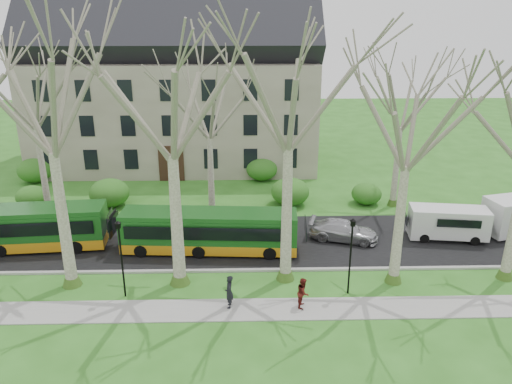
# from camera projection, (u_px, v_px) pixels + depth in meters

# --- Properties ---
(ground) EXTENTS (120.00, 120.00, 0.00)m
(ground) POSITION_uv_depth(u_px,v_px,m) (237.00, 285.00, 27.84)
(ground) COLOR #2C671D
(ground) RESTS_ON ground
(sidewalk) EXTENTS (70.00, 2.00, 0.06)m
(sidewalk) POSITION_uv_depth(u_px,v_px,m) (237.00, 310.00, 25.49)
(sidewalk) COLOR gray
(sidewalk) RESTS_ON ground
(road) EXTENTS (80.00, 8.00, 0.06)m
(road) POSITION_uv_depth(u_px,v_px,m) (238.00, 241.00, 32.99)
(road) COLOR black
(road) RESTS_ON ground
(curb) EXTENTS (80.00, 0.25, 0.14)m
(curb) POSITION_uv_depth(u_px,v_px,m) (238.00, 270.00, 29.22)
(curb) COLOR #A5A39E
(curb) RESTS_ON ground
(building) EXTENTS (26.50, 12.20, 16.00)m
(building) POSITION_uv_depth(u_px,v_px,m) (176.00, 80.00, 47.38)
(building) COLOR gray
(building) RESTS_ON ground
(tree_row_verge) EXTENTS (49.00, 7.00, 14.00)m
(tree_row_verge) POSITION_uv_depth(u_px,v_px,m) (236.00, 163.00, 25.68)
(tree_row_verge) COLOR gray
(tree_row_verge) RESTS_ON ground
(tree_row_far) EXTENTS (33.00, 7.00, 12.00)m
(tree_row_far) POSITION_uv_depth(u_px,v_px,m) (219.00, 133.00, 36.03)
(tree_row_far) COLOR gray
(tree_row_far) RESTS_ON ground
(lamp_row) EXTENTS (36.22, 0.22, 4.30)m
(lamp_row) POSITION_uv_depth(u_px,v_px,m) (237.00, 252.00, 26.01)
(lamp_row) COLOR black
(lamp_row) RESTS_ON ground
(hedges) EXTENTS (30.60, 8.60, 2.00)m
(hedges) POSITION_uv_depth(u_px,v_px,m) (182.00, 185.00, 40.51)
(hedges) COLOR #2A5719
(hedges) RESTS_ON ground
(bus_lead) EXTENTS (11.52, 3.27, 2.84)m
(bus_lead) POSITION_uv_depth(u_px,v_px,m) (13.00, 228.00, 31.42)
(bus_lead) COLOR #175118
(bus_lead) RESTS_ON road
(bus_follow) EXTENTS (11.01, 2.95, 2.72)m
(bus_follow) POSITION_uv_depth(u_px,v_px,m) (209.00, 231.00, 31.18)
(bus_follow) COLOR #175118
(bus_follow) RESTS_ON road
(sedan) EXTENTS (4.83, 3.02, 1.30)m
(sedan) POSITION_uv_depth(u_px,v_px,m) (344.00, 231.00, 32.90)
(sedan) COLOR #A6A6AA
(sedan) RESTS_ON road
(van_a) EXTENTS (5.17, 2.48, 2.17)m
(van_a) POSITION_uv_depth(u_px,v_px,m) (448.00, 224.00, 32.90)
(van_a) COLOR silver
(van_a) RESTS_ON road
(pedestrian_a) EXTENTS (0.44, 0.65, 1.77)m
(pedestrian_a) POSITION_uv_depth(u_px,v_px,m) (229.00, 292.00, 25.41)
(pedestrian_a) COLOR black
(pedestrian_a) RESTS_ON sidewalk
(pedestrian_b) EXTENTS (0.77, 0.90, 1.62)m
(pedestrian_b) POSITION_uv_depth(u_px,v_px,m) (303.00, 292.00, 25.48)
(pedestrian_b) COLOR #521612
(pedestrian_b) RESTS_ON sidewalk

